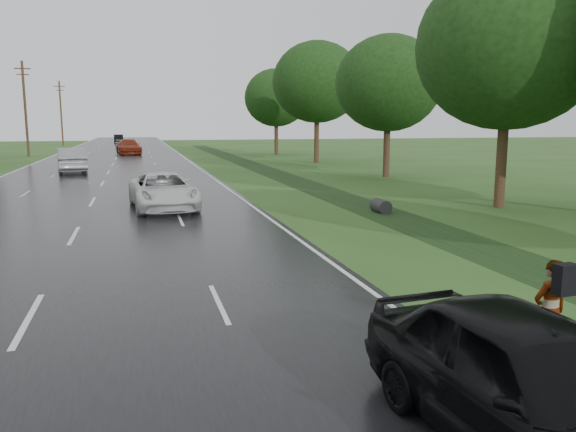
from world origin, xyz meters
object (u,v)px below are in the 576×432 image
at_px(dark_sedan, 533,385).
at_px(white_pickup, 163,191).
at_px(silver_sedan, 72,160).
at_px(pedestrian, 550,311).

bearing_deg(dark_sedan, white_pickup, 94.45).
distance_m(dark_sedan, silver_sedan, 39.30).
xyz_separation_m(pedestrian, white_pickup, (-4.82, 17.03, -0.04)).
xyz_separation_m(pedestrian, dark_sedan, (-1.87, -1.99, 0.01)).
height_order(pedestrian, dark_sedan, dark_sedan).
relative_size(pedestrian, silver_sedan, 0.30).
relative_size(white_pickup, dark_sedan, 1.14).
relative_size(pedestrian, white_pickup, 0.30).
relative_size(white_pickup, silver_sedan, 1.01).
xyz_separation_m(dark_sedan, silver_sedan, (-8.50, 38.37, 0.08)).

